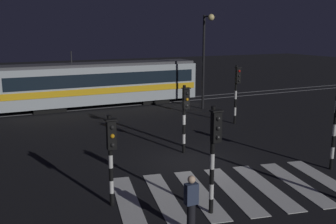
# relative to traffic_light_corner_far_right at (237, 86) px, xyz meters

# --- Properties ---
(ground_plane) EXTENTS (120.00, 120.00, 0.00)m
(ground_plane) POSITION_rel_traffic_light_corner_far_right_xyz_m (-5.82, -4.80, -2.35)
(ground_plane) COLOR black
(rail_near) EXTENTS (80.00, 0.12, 0.03)m
(rail_near) POSITION_rel_traffic_light_corner_far_right_xyz_m (-5.82, 8.18, -2.33)
(rail_near) COLOR #59595E
(rail_near) RESTS_ON ground
(rail_far) EXTENTS (80.00, 0.12, 0.03)m
(rail_far) POSITION_rel_traffic_light_corner_far_right_xyz_m (-5.82, 9.61, -2.33)
(rail_far) COLOR #59595E
(rail_far) RESTS_ON ground
(crosswalk_zebra) EXTENTS (8.92, 5.75, 0.02)m
(crosswalk_zebra) POSITION_rel_traffic_light_corner_far_right_xyz_m (-5.82, -8.17, -2.34)
(crosswalk_zebra) COLOR silver
(crosswalk_zebra) RESTS_ON ground
(traffic_light_corner_far_right) EXTENTS (0.36, 0.42, 3.56)m
(traffic_light_corner_far_right) POSITION_rel_traffic_light_corner_far_right_xyz_m (0.00, 0.00, 0.00)
(traffic_light_corner_far_right) COLOR black
(traffic_light_corner_far_right) RESTS_ON ground
(traffic_light_kerb_mid_left) EXTENTS (0.36, 0.42, 3.40)m
(traffic_light_kerb_mid_left) POSITION_rel_traffic_light_corner_far_right_xyz_m (-7.45, -9.43, -0.10)
(traffic_light_kerb_mid_left) COLOR black
(traffic_light_kerb_mid_left) RESTS_ON ground
(traffic_light_median_centre) EXTENTS (0.36, 0.42, 3.17)m
(traffic_light_median_centre) POSITION_rel_traffic_light_corner_far_right_xyz_m (-5.45, -3.74, -0.26)
(traffic_light_median_centre) COLOR black
(traffic_light_median_centre) RESTS_ON ground
(traffic_light_corner_near_left) EXTENTS (0.36, 0.42, 3.01)m
(traffic_light_corner_near_left) POSITION_rel_traffic_light_corner_far_right_xyz_m (-10.08, -7.61, -0.36)
(traffic_light_corner_near_left) COLOR black
(traffic_light_corner_near_left) RESTS_ON ground
(street_lamp_trackside_right) EXTENTS (0.44, 1.21, 6.66)m
(street_lamp_trackside_right) POSITION_rel_traffic_light_corner_far_right_xyz_m (0.53, 4.61, 1.92)
(street_lamp_trackside_right) COLOR black
(street_lamp_trackside_right) RESTS_ON ground
(tram) EXTENTS (14.63, 2.58, 4.15)m
(tram) POSITION_rel_traffic_light_corner_far_right_xyz_m (-5.78, 8.89, -0.60)
(tram) COLOR #B2BCC1
(tram) RESTS_ON ground
(pedestrian_waiting_at_kerb) EXTENTS (0.36, 0.24, 1.71)m
(pedestrian_waiting_at_kerb) POSITION_rel_traffic_light_corner_far_right_xyz_m (-8.59, -10.13, -1.47)
(pedestrian_waiting_at_kerb) COLOR black
(pedestrian_waiting_at_kerb) RESTS_ON ground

